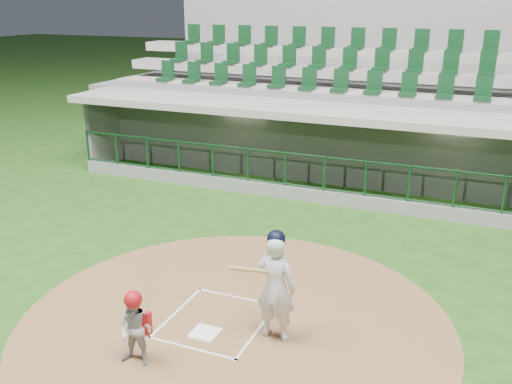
# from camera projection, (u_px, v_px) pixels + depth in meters

# --- Properties ---
(ground) EXTENTS (120.00, 120.00, 0.00)m
(ground) POSITION_uv_depth(u_px,v_px,m) (224.00, 313.00, 9.73)
(ground) COLOR #1F4714
(ground) RESTS_ON ground
(dirt_circle) EXTENTS (7.20, 7.20, 0.01)m
(dirt_circle) POSITION_uv_depth(u_px,v_px,m) (235.00, 322.00, 9.45)
(dirt_circle) COLOR brown
(dirt_circle) RESTS_ON ground
(home_plate) EXTENTS (0.43, 0.43, 0.02)m
(home_plate) POSITION_uv_depth(u_px,v_px,m) (205.00, 333.00, 9.12)
(home_plate) COLOR white
(home_plate) RESTS_ON dirt_circle
(batter_box_chalk) EXTENTS (1.55, 1.80, 0.01)m
(batter_box_chalk) POSITION_uv_depth(u_px,v_px,m) (216.00, 321.00, 9.47)
(batter_box_chalk) COLOR white
(batter_box_chalk) RESTS_ON ground
(dugout_structure) EXTENTS (16.40, 3.70, 3.00)m
(dugout_structure) POSITION_uv_depth(u_px,v_px,m) (347.00, 151.00, 16.21)
(dugout_structure) COLOR slate
(dugout_structure) RESTS_ON ground
(seating_deck) EXTENTS (17.00, 6.72, 5.15)m
(seating_deck) POSITION_uv_depth(u_px,v_px,m) (367.00, 115.00, 18.79)
(seating_deck) COLOR slate
(seating_deck) RESTS_ON ground
(batter) EXTENTS (0.87, 0.86, 1.83)m
(batter) POSITION_uv_depth(u_px,v_px,m) (275.00, 285.00, 8.73)
(batter) COLOR silver
(batter) RESTS_ON dirt_circle
(catcher) EXTENTS (0.56, 0.45, 1.18)m
(catcher) POSITION_uv_depth(u_px,v_px,m) (136.00, 328.00, 8.20)
(catcher) COLOR #9A9A9F
(catcher) RESTS_ON dirt_circle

